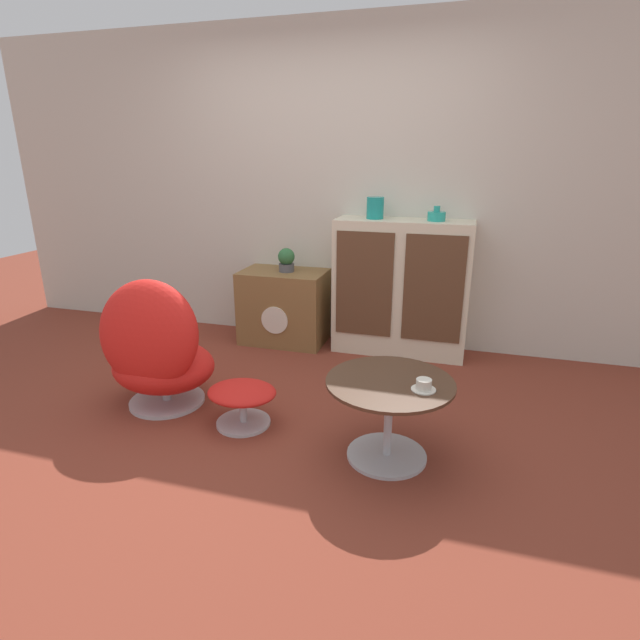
{
  "coord_description": "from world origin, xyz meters",
  "views": [
    {
      "loc": [
        1.12,
        -2.48,
        1.59
      ],
      "look_at": [
        0.24,
        0.49,
        0.55
      ],
      "focal_mm": 28.0,
      "sensor_mm": 36.0,
      "label": 1
    }
  ],
  "objects_px": {
    "tv_console": "(284,307)",
    "potted_plant": "(286,260)",
    "sideboard": "(401,288)",
    "vase_inner_left": "(436,216)",
    "ottoman": "(242,397)",
    "teacup": "(424,386)",
    "coffee_table": "(389,407)",
    "egg_chair": "(156,351)",
    "vase_leftmost": "(375,208)"
  },
  "relations": [
    {
      "from": "ottoman",
      "to": "vase_inner_left",
      "type": "bearing_deg",
      "value": 56.35
    },
    {
      "from": "sideboard",
      "to": "egg_chair",
      "type": "distance_m",
      "value": 1.97
    },
    {
      "from": "vase_leftmost",
      "to": "teacup",
      "type": "distance_m",
      "value": 1.87
    },
    {
      "from": "potted_plant",
      "to": "teacup",
      "type": "distance_m",
      "value": 2.07
    },
    {
      "from": "egg_chair",
      "to": "coffee_table",
      "type": "height_order",
      "value": "egg_chair"
    },
    {
      "from": "sideboard",
      "to": "egg_chair",
      "type": "height_order",
      "value": "sideboard"
    },
    {
      "from": "tv_console",
      "to": "coffee_table",
      "type": "bearing_deg",
      "value": -52.79
    },
    {
      "from": "egg_chair",
      "to": "ottoman",
      "type": "bearing_deg",
      "value": -5.05
    },
    {
      "from": "tv_console",
      "to": "ottoman",
      "type": "height_order",
      "value": "tv_console"
    },
    {
      "from": "tv_console",
      "to": "ottoman",
      "type": "distance_m",
      "value": 1.46
    },
    {
      "from": "coffee_table",
      "to": "vase_inner_left",
      "type": "bearing_deg",
      "value": 87.11
    },
    {
      "from": "teacup",
      "to": "ottoman",
      "type": "bearing_deg",
      "value": 171.72
    },
    {
      "from": "egg_chair",
      "to": "ottoman",
      "type": "distance_m",
      "value": 0.65
    },
    {
      "from": "ottoman",
      "to": "tv_console",
      "type": "bearing_deg",
      "value": 100.16
    },
    {
      "from": "sideboard",
      "to": "tv_console",
      "type": "relative_size",
      "value": 1.52
    },
    {
      "from": "vase_inner_left",
      "to": "potted_plant",
      "type": "height_order",
      "value": "vase_inner_left"
    },
    {
      "from": "vase_inner_left",
      "to": "vase_leftmost",
      "type": "bearing_deg",
      "value": 180.0
    },
    {
      "from": "tv_console",
      "to": "coffee_table",
      "type": "xyz_separation_m",
      "value": [
        1.16,
        -1.53,
        -0.01
      ]
    },
    {
      "from": "coffee_table",
      "to": "potted_plant",
      "type": "xyz_separation_m",
      "value": [
        -1.13,
        1.53,
        0.43
      ]
    },
    {
      "from": "tv_console",
      "to": "sideboard",
      "type": "bearing_deg",
      "value": 2.53
    },
    {
      "from": "sideboard",
      "to": "vase_inner_left",
      "type": "xyz_separation_m",
      "value": [
        0.24,
        0.0,
        0.59
      ]
    },
    {
      "from": "tv_console",
      "to": "potted_plant",
      "type": "xyz_separation_m",
      "value": [
        0.03,
        0.0,
        0.42
      ]
    },
    {
      "from": "coffee_table",
      "to": "teacup",
      "type": "relative_size",
      "value": 5.43
    },
    {
      "from": "vase_inner_left",
      "to": "egg_chair",
      "type": "bearing_deg",
      "value": -138.21
    },
    {
      "from": "vase_inner_left",
      "to": "teacup",
      "type": "xyz_separation_m",
      "value": [
        0.1,
        -1.64,
        -0.65
      ]
    },
    {
      "from": "egg_chair",
      "to": "tv_console",
      "type": "bearing_deg",
      "value": 75.62
    },
    {
      "from": "vase_leftmost",
      "to": "vase_inner_left",
      "type": "height_order",
      "value": "vase_leftmost"
    },
    {
      "from": "vase_inner_left",
      "to": "teacup",
      "type": "distance_m",
      "value": 1.76
    },
    {
      "from": "teacup",
      "to": "coffee_table",
      "type": "bearing_deg",
      "value": 161.66
    },
    {
      "from": "sideboard",
      "to": "potted_plant",
      "type": "height_order",
      "value": "sideboard"
    },
    {
      "from": "ottoman",
      "to": "potted_plant",
      "type": "bearing_deg",
      "value": 98.96
    },
    {
      "from": "sideboard",
      "to": "teacup",
      "type": "height_order",
      "value": "sideboard"
    },
    {
      "from": "egg_chair",
      "to": "coffee_table",
      "type": "bearing_deg",
      "value": -5.76
    },
    {
      "from": "sideboard",
      "to": "tv_console",
      "type": "bearing_deg",
      "value": -177.47
    },
    {
      "from": "sideboard",
      "to": "teacup",
      "type": "relative_size",
      "value": 8.79
    },
    {
      "from": "teacup",
      "to": "potted_plant",
      "type": "bearing_deg",
      "value": 129.45
    },
    {
      "from": "ottoman",
      "to": "vase_leftmost",
      "type": "height_order",
      "value": "vase_leftmost"
    },
    {
      "from": "egg_chair",
      "to": "teacup",
      "type": "xyz_separation_m",
      "value": [
        1.69,
        -0.21,
        0.09
      ]
    },
    {
      "from": "ottoman",
      "to": "potted_plant",
      "type": "height_order",
      "value": "potted_plant"
    },
    {
      "from": "tv_console",
      "to": "potted_plant",
      "type": "distance_m",
      "value": 0.42
    },
    {
      "from": "sideboard",
      "to": "vase_inner_left",
      "type": "distance_m",
      "value": 0.63
    },
    {
      "from": "ottoman",
      "to": "potted_plant",
      "type": "relative_size",
      "value": 2.13
    },
    {
      "from": "sideboard",
      "to": "vase_inner_left",
      "type": "bearing_deg",
      "value": 0.92
    },
    {
      "from": "coffee_table",
      "to": "vase_leftmost",
      "type": "relative_size",
      "value": 4.03
    },
    {
      "from": "vase_leftmost",
      "to": "potted_plant",
      "type": "height_order",
      "value": "vase_leftmost"
    },
    {
      "from": "egg_chair",
      "to": "vase_inner_left",
      "type": "distance_m",
      "value": 2.26
    },
    {
      "from": "potted_plant",
      "to": "vase_leftmost",
      "type": "bearing_deg",
      "value": 3.7
    },
    {
      "from": "ottoman",
      "to": "teacup",
      "type": "height_order",
      "value": "teacup"
    },
    {
      "from": "sideboard",
      "to": "potted_plant",
      "type": "xyz_separation_m",
      "value": [
        -0.97,
        -0.04,
        0.18
      ]
    },
    {
      "from": "ottoman",
      "to": "teacup",
      "type": "bearing_deg",
      "value": -8.28
    }
  ]
}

